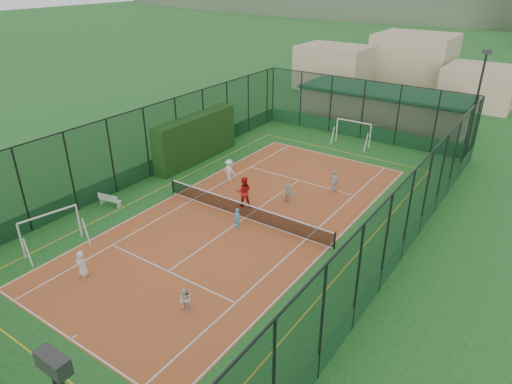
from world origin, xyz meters
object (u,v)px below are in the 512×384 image
futsal_goal_near (51,231)px  child_near_right (185,300)px  floodlight_ne (475,108)px  white_bench (110,199)px  child_near_left (82,264)px  coach (244,192)px  child_near_mid (237,219)px  child_far_left (229,170)px  clubhouse (383,107)px  child_far_right (335,181)px  child_far_back (288,193)px  futsal_goal_far (353,133)px

futsal_goal_near → child_near_right: bearing=-75.9°
floodlight_ne → white_bench: size_ratio=5.56×
white_bench → child_near_left: 7.22m
floodlight_ne → coach: 18.39m
child_near_mid → child_far_left: (-4.34, 4.91, 0.14)m
clubhouse → child_far_right: size_ratio=10.28×
clubhouse → child_near_right: (2.66, -30.02, -1.00)m
clubhouse → child_far_back: bearing=-87.0°
child_near_mid → coach: (-1.28, 2.40, 0.35)m
child_far_right → child_far_back: (-1.79, -2.95, -0.12)m
futsal_goal_far → child_near_mid: (0.28, -16.42, -0.34)m
futsal_goal_near → child_far_back: futsal_goal_near is taller
white_bench → futsal_goal_far: size_ratio=0.49×
child_near_mid → clubhouse: bearing=105.0°
child_far_left → coach: bearing=145.2°
child_near_mid → white_bench: bearing=-150.4°
child_far_left → child_far_back: child_far_left is taller
futsal_goal_far → coach: futsal_goal_far is taller
white_bench → futsal_goal_near: bearing=-85.8°
clubhouse → child_near_mid: 23.22m
white_bench → child_far_back: child_far_back is taller
clubhouse → child_near_mid: clubhouse is taller
child_near_left → coach: size_ratio=0.69×
child_near_mid → futsal_goal_near: bearing=-120.1°
child_near_right → child_far_right: bearing=92.5°
clubhouse → futsal_goal_far: 6.81m
child_far_right → coach: bearing=72.0°
child_near_left → child_far_left: size_ratio=0.88×
child_near_mid → child_far_left: 6.55m
floodlight_ne → child_far_right: (-5.82, -10.40, -3.38)m
futsal_goal_far → child_far_back: bearing=-86.2°
child_near_right → child_far_right: (0.11, 14.21, 0.17)m
child_near_mid → coach: coach is taller
futsal_goal_far → child_near_mid: 16.42m
floodlight_ne → coach: floodlight_ne is taller
child_near_mid → futsal_goal_far: bearing=105.1°
white_bench → floodlight_ne: bearing=39.8°
child_near_right → child_far_back: child_far_back is taller
floodlight_ne → child_far_right: 12.39m
child_near_left → child_far_back: (4.09, 12.18, -0.06)m
child_far_left → child_near_right: bearing=124.1°
clubhouse → child_far_left: size_ratio=9.91×
clubhouse → child_near_mid: (0.34, -23.20, -0.94)m
floodlight_ne → futsal_goal_near: (-15.10, -24.84, -3.13)m
child_near_right → child_far_left: child_far_left is taller
child_far_back → child_near_mid: bearing=96.2°
white_bench → child_far_back: bearing=26.4°
white_bench → child_far_left: child_far_left is taller
clubhouse → futsal_goal_near: clubhouse is taller
child_near_left → child_near_mid: 8.46m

